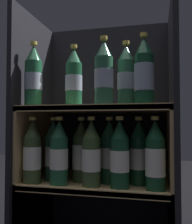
# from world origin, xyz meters

# --- Properties ---
(fridge_back_wall) EXTENTS (0.65, 0.02, 1.03)m
(fridge_back_wall) POSITION_xyz_m (0.00, 0.39, 0.52)
(fridge_back_wall) COLOR black
(fridge_back_wall) RESTS_ON ground_plane
(fridge_side_left) EXTENTS (0.02, 0.42, 1.03)m
(fridge_side_left) POSITION_xyz_m (-0.31, 0.19, 0.52)
(fridge_side_left) COLOR black
(fridge_side_left) RESTS_ON ground_plane
(fridge_side_right) EXTENTS (0.02, 0.42, 1.03)m
(fridge_side_right) POSITION_xyz_m (0.31, 0.19, 0.52)
(fridge_side_right) COLOR black
(fridge_side_right) RESTS_ON ground_plane
(shelf_lower) EXTENTS (0.61, 0.38, 0.30)m
(shelf_lower) POSITION_xyz_m (0.00, 0.18, 0.23)
(shelf_lower) COLOR tan
(shelf_lower) RESTS_ON ground_plane
(shelf_upper) EXTENTS (0.61, 0.38, 0.61)m
(shelf_upper) POSITION_xyz_m (0.00, 0.19, 0.43)
(shelf_upper) COLOR tan
(shelf_upper) RESTS_ON ground_plane
(bottle_upper_front_0) EXTENTS (0.07, 0.07, 0.27)m
(bottle_upper_front_0) POSITION_xyz_m (-0.25, 0.05, 0.73)
(bottle_upper_front_0) COLOR #1E5638
(bottle_upper_front_0) RESTS_ON shelf_upper
(bottle_upper_front_1) EXTENTS (0.07, 0.07, 0.27)m
(bottle_upper_front_1) POSITION_xyz_m (0.05, 0.05, 0.73)
(bottle_upper_front_1) COLOR #285B42
(bottle_upper_front_1) RESTS_ON shelf_upper
(bottle_upper_front_2) EXTENTS (0.07, 0.07, 0.27)m
(bottle_upper_front_2) POSITION_xyz_m (0.20, 0.05, 0.73)
(bottle_upper_front_2) COLOR #144228
(bottle_upper_front_2) RESTS_ON shelf_upper
(bottle_upper_back_0) EXTENTS (0.07, 0.07, 0.27)m
(bottle_upper_back_0) POSITION_xyz_m (-0.10, 0.13, 0.73)
(bottle_upper_back_0) COLOR #1E5638
(bottle_upper_back_0) RESTS_ON shelf_upper
(bottle_upper_back_1) EXTENTS (0.07, 0.07, 0.27)m
(bottle_upper_back_1) POSITION_xyz_m (0.13, 0.13, 0.73)
(bottle_upper_back_1) COLOR #285B42
(bottle_upper_back_1) RESTS_ON shelf_upper
(bottle_lower_front_0) EXTENTS (0.07, 0.07, 0.27)m
(bottle_lower_front_0) POSITION_xyz_m (-0.25, 0.05, 0.42)
(bottle_lower_front_0) COLOR #384C28
(bottle_lower_front_0) RESTS_ON shelf_lower
(bottle_lower_front_1) EXTENTS (0.07, 0.07, 0.27)m
(bottle_lower_front_1) POSITION_xyz_m (-0.13, 0.05, 0.42)
(bottle_lower_front_1) COLOR #1E5638
(bottle_lower_front_1) RESTS_ON shelf_lower
(bottle_lower_front_2) EXTENTS (0.07, 0.07, 0.27)m
(bottle_lower_front_2) POSITION_xyz_m (0.00, 0.05, 0.42)
(bottle_lower_front_2) COLOR #384C28
(bottle_lower_front_2) RESTS_ON shelf_lower
(bottle_lower_front_3) EXTENTS (0.07, 0.07, 0.27)m
(bottle_lower_front_3) POSITION_xyz_m (0.11, 0.05, 0.42)
(bottle_lower_front_3) COLOR #144228
(bottle_lower_front_3) RESTS_ON shelf_lower
(bottle_lower_front_4) EXTENTS (0.07, 0.07, 0.27)m
(bottle_lower_front_4) POSITION_xyz_m (0.24, 0.05, 0.42)
(bottle_lower_front_4) COLOR #144228
(bottle_lower_front_4) RESTS_ON shelf_lower
(bottle_lower_back_0) EXTENTS (0.07, 0.07, 0.27)m
(bottle_lower_back_0) POSITION_xyz_m (-0.19, 0.13, 0.42)
(bottle_lower_back_0) COLOR #285B42
(bottle_lower_back_0) RESTS_ON shelf_lower
(bottle_lower_back_1) EXTENTS (0.07, 0.07, 0.27)m
(bottle_lower_back_1) POSITION_xyz_m (-0.07, 0.13, 0.42)
(bottle_lower_back_1) COLOR #384C28
(bottle_lower_back_1) RESTS_ON shelf_lower
(bottle_lower_back_2) EXTENTS (0.07, 0.07, 0.27)m
(bottle_lower_back_2) POSITION_xyz_m (0.06, 0.13, 0.42)
(bottle_lower_back_2) COLOR #1E5638
(bottle_lower_back_2) RESTS_ON shelf_lower
(bottle_lower_back_3) EXTENTS (0.07, 0.07, 0.27)m
(bottle_lower_back_3) POSITION_xyz_m (0.18, 0.13, 0.42)
(bottle_lower_back_3) COLOR #144228
(bottle_lower_back_3) RESTS_ON shelf_lower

